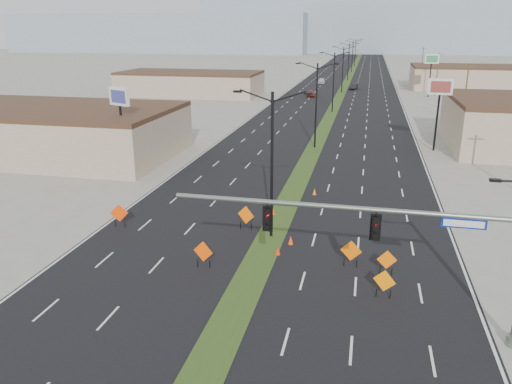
% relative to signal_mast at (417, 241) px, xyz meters
% --- Properties ---
extents(ground, '(600.00, 600.00, 0.00)m').
position_rel_signal_mast_xyz_m(ground, '(-8.56, -2.00, -4.79)').
color(ground, gray).
rests_on(ground, ground).
extents(road_surface, '(25.00, 400.00, 0.02)m').
position_rel_signal_mast_xyz_m(road_surface, '(-8.56, 98.00, -4.79)').
color(road_surface, black).
rests_on(road_surface, ground).
extents(median_strip, '(2.00, 400.00, 0.04)m').
position_rel_signal_mast_xyz_m(median_strip, '(-8.56, 98.00, -4.79)').
color(median_strip, '#2E3F16').
rests_on(median_strip, ground).
extents(building_sw_near, '(40.00, 16.00, 5.00)m').
position_rel_signal_mast_xyz_m(building_sw_near, '(-43.56, 28.00, -2.29)').
color(building_sw_near, tan).
rests_on(building_sw_near, ground).
extents(building_sw_far, '(30.00, 14.00, 4.50)m').
position_rel_signal_mast_xyz_m(building_sw_far, '(-40.56, 83.00, -2.54)').
color(building_sw_far, tan).
rests_on(building_sw_far, ground).
extents(building_se_far, '(44.00, 16.00, 5.00)m').
position_rel_signal_mast_xyz_m(building_se_far, '(29.44, 108.00, -2.29)').
color(building_se_far, tan).
rests_on(building_se_far, ground).
extents(mesa_west, '(180.00, 50.00, 22.00)m').
position_rel_signal_mast_xyz_m(mesa_west, '(-128.56, 278.00, 6.21)').
color(mesa_west, '#8899A9').
rests_on(mesa_west, ground).
extents(mesa_center, '(220.00, 50.00, 28.00)m').
position_rel_signal_mast_xyz_m(mesa_center, '(31.44, 298.00, 9.21)').
color(mesa_center, '#8899A9').
rests_on(mesa_center, ground).
extents(mesa_backdrop, '(140.00, 50.00, 32.00)m').
position_rel_signal_mast_xyz_m(mesa_backdrop, '(-38.56, 318.00, 11.21)').
color(mesa_backdrop, '#8899A9').
rests_on(mesa_backdrop, ground).
extents(signal_mast, '(16.30, 0.60, 8.00)m').
position_rel_signal_mast_xyz_m(signal_mast, '(0.00, 0.00, 0.00)').
color(signal_mast, slate).
rests_on(signal_mast, ground).
extents(streetlight_0, '(5.15, 0.24, 10.02)m').
position_rel_signal_mast_xyz_m(streetlight_0, '(-8.56, 10.00, 0.63)').
color(streetlight_0, black).
rests_on(streetlight_0, ground).
extents(streetlight_1, '(5.15, 0.24, 10.02)m').
position_rel_signal_mast_xyz_m(streetlight_1, '(-8.56, 38.00, 0.63)').
color(streetlight_1, black).
rests_on(streetlight_1, ground).
extents(streetlight_2, '(5.15, 0.24, 10.02)m').
position_rel_signal_mast_xyz_m(streetlight_2, '(-8.56, 66.00, 0.63)').
color(streetlight_2, black).
rests_on(streetlight_2, ground).
extents(streetlight_3, '(5.15, 0.24, 10.02)m').
position_rel_signal_mast_xyz_m(streetlight_3, '(-8.56, 94.00, 0.63)').
color(streetlight_3, black).
rests_on(streetlight_3, ground).
extents(streetlight_4, '(5.15, 0.24, 10.02)m').
position_rel_signal_mast_xyz_m(streetlight_4, '(-8.56, 122.00, 0.63)').
color(streetlight_4, black).
rests_on(streetlight_4, ground).
extents(streetlight_5, '(5.15, 0.24, 10.02)m').
position_rel_signal_mast_xyz_m(streetlight_5, '(-8.56, 150.00, 0.63)').
color(streetlight_5, black).
rests_on(streetlight_5, ground).
extents(streetlight_6, '(5.15, 0.24, 10.02)m').
position_rel_signal_mast_xyz_m(streetlight_6, '(-8.56, 178.00, 0.63)').
color(streetlight_6, black).
rests_on(streetlight_6, ground).
extents(utility_pole_1, '(1.60, 0.20, 9.00)m').
position_rel_signal_mast_xyz_m(utility_pole_1, '(11.44, 58.00, -0.12)').
color(utility_pole_1, '#4C3823').
rests_on(utility_pole_1, ground).
extents(utility_pole_2, '(1.60, 0.20, 9.00)m').
position_rel_signal_mast_xyz_m(utility_pole_2, '(11.44, 93.00, -0.12)').
color(utility_pole_2, '#4C3823').
rests_on(utility_pole_2, ground).
extents(utility_pole_3, '(1.60, 0.20, 9.00)m').
position_rel_signal_mast_xyz_m(utility_pole_3, '(11.44, 128.00, -0.12)').
color(utility_pole_3, '#4C3823').
rests_on(utility_pole_3, ground).
extents(car_left, '(1.91, 4.08, 1.35)m').
position_rel_signal_mast_xyz_m(car_left, '(-14.56, 85.70, -4.12)').
color(car_left, maroon).
rests_on(car_left, ground).
extents(car_mid, '(1.81, 4.32, 1.39)m').
position_rel_signal_mast_xyz_m(car_mid, '(-6.12, 100.91, -4.10)').
color(car_mid, black).
rests_on(car_mid, ground).
extents(car_far, '(2.03, 4.49, 1.28)m').
position_rel_signal_mast_xyz_m(car_far, '(-14.85, 112.36, -4.15)').
color(car_far, silver).
rests_on(car_far, ground).
extents(construction_sign_0, '(1.25, 0.48, 1.75)m').
position_rel_signal_mast_xyz_m(construction_sign_0, '(-19.67, 9.29, -3.76)').
color(construction_sign_0, '#FC3B05').
rests_on(construction_sign_0, ground).
extents(construction_sign_1, '(1.29, 0.31, 1.75)m').
position_rel_signal_mast_xyz_m(construction_sign_1, '(-11.63, 4.35, -3.76)').
color(construction_sign_1, '#FB4E05').
rests_on(construction_sign_1, ground).
extents(construction_sign_2, '(1.29, 0.52, 1.82)m').
position_rel_signal_mast_xyz_m(construction_sign_2, '(-10.56, 10.78, -3.71)').
color(construction_sign_2, '#FF6505').
rests_on(construction_sign_2, ground).
extents(construction_sign_3, '(1.18, 0.46, 1.65)m').
position_rel_signal_mast_xyz_m(construction_sign_3, '(-1.07, 3.07, -3.82)').
color(construction_sign_3, orange).
rests_on(construction_sign_3, ground).
extents(construction_sign_4, '(1.29, 0.17, 1.73)m').
position_rel_signal_mast_xyz_m(construction_sign_4, '(-2.96, 6.42, -3.77)').
color(construction_sign_4, '#EE6105').
rests_on(construction_sign_4, ground).
extents(construction_sign_5, '(1.16, 0.14, 1.55)m').
position_rel_signal_mast_xyz_m(construction_sign_5, '(-0.87, 5.87, -3.88)').
color(construction_sign_5, '#FF6505').
rests_on(construction_sign_5, ground).
extents(cone_0, '(0.44, 0.44, 0.60)m').
position_rel_signal_mast_xyz_m(cone_0, '(-7.57, 7.16, -4.49)').
color(cone_0, '#EE3005').
rests_on(cone_0, ground).
extents(cone_1, '(0.41, 0.41, 0.60)m').
position_rel_signal_mast_xyz_m(cone_1, '(-7.01, 8.94, -4.49)').
color(cone_1, '#FA4805').
rests_on(cone_1, ground).
extents(cone_2, '(0.42, 0.42, 0.58)m').
position_rel_signal_mast_xyz_m(cone_2, '(-6.60, 19.81, -4.50)').
color(cone_2, orange).
rests_on(cone_2, ground).
extents(cone_3, '(0.38, 0.38, 0.56)m').
position_rel_signal_mast_xyz_m(cone_3, '(-9.20, 14.15, -4.51)').
color(cone_3, '#D85604').
rests_on(cone_3, ground).
extents(pole_sign_west, '(2.60, 1.43, 8.28)m').
position_rel_signal_mast_xyz_m(pole_sign_west, '(-26.85, 24.39, 1.89)').
color(pole_sign_west, black).
rests_on(pole_sign_west, ground).
extents(pole_sign_east_near, '(2.76, 0.64, 8.39)m').
position_rel_signal_mast_xyz_m(pole_sign_east_near, '(5.44, 39.63, 1.99)').
color(pole_sign_east_near, black).
rests_on(pole_sign_east_near, ground).
extents(pole_sign_east_far, '(2.89, 0.72, 8.80)m').
position_rel_signal_mast_xyz_m(pole_sign_east_far, '(9.76, 90.27, 2.34)').
color(pole_sign_east_far, black).
rests_on(pole_sign_east_far, ground).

